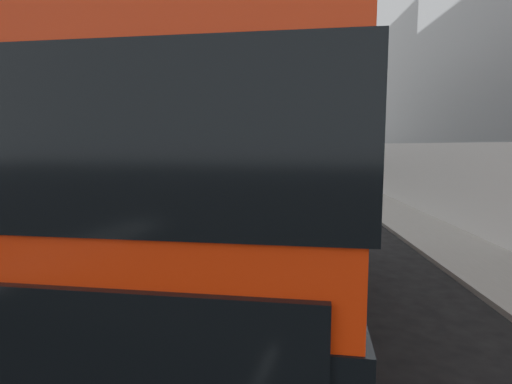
# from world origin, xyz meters

# --- Properties ---
(sidewalk_right) EXTENTS (3.00, 80.00, 0.15)m
(sidewalk_right) POSITION_xyz_m (7.50, 25.00, 0.07)
(sidewalk_right) COLOR slate
(sidewalk_right) RESTS_ON ground
(sidewalk_left) EXTENTS (2.00, 80.00, 0.15)m
(sidewalk_left) POSITION_xyz_m (-8.00, 25.00, 0.07)
(sidewalk_left) COLOR slate
(sidewalk_left) RESTS_ON ground
(building_modern_block) EXTENTS (5.03, 22.00, 20.00)m
(building_modern_block) POSITION_xyz_m (11.47, 21.00, 9.90)
(building_modern_block) COLOR #ACB1B7
(building_modern_block) RESTS_ON ground
(building_victorian) EXTENTS (6.50, 24.00, 21.00)m
(building_victorian) POSITION_xyz_m (11.38, 44.00, 9.66)
(building_victorian) COLOR #6A655D
(building_victorian) RESTS_ON ground
(building_left_mid) EXTENTS (5.00, 24.00, 14.00)m
(building_left_mid) POSITION_xyz_m (-11.50, 30.00, 7.00)
(building_left_mid) COLOR black
(building_left_mid) RESTS_ON ground
(building_left_far) EXTENTS (5.00, 20.00, 13.00)m
(building_left_far) POSITION_xyz_m (-11.50, 52.00, 6.50)
(building_left_far) COLOR #6A655D
(building_left_far) RESTS_ON ground
(street_lamp) EXTENTS (1.06, 0.22, 7.00)m
(street_lamp) POSITION_xyz_m (-8.22, 18.00, 4.18)
(street_lamp) COLOR black
(street_lamp) RESTS_ON sidewalk_left
(red_bus) EXTENTS (4.08, 12.22, 4.85)m
(red_bus) POSITION_xyz_m (0.80, 5.48, 2.69)
(red_bus) COLOR #B7250B
(red_bus) RESTS_ON ground
(grey_bus) EXTENTS (3.31, 11.56, 3.69)m
(grey_bus) POSITION_xyz_m (2.66, 39.44, 1.98)
(grey_bus) COLOR black
(grey_bus) RESTS_ON ground
(car_a) EXTENTS (2.03, 4.67, 1.57)m
(car_a) POSITION_xyz_m (1.29, 14.14, 0.78)
(car_a) COLOR black
(car_a) RESTS_ON ground
(car_b) EXTENTS (2.13, 4.92, 1.57)m
(car_b) POSITION_xyz_m (3.50, 25.25, 0.79)
(car_b) COLOR #9A9CA2
(car_b) RESTS_ON ground
(car_c) EXTENTS (2.20, 5.16, 1.49)m
(car_c) POSITION_xyz_m (4.31, 31.88, 0.74)
(car_c) COLOR black
(car_c) RESTS_ON ground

